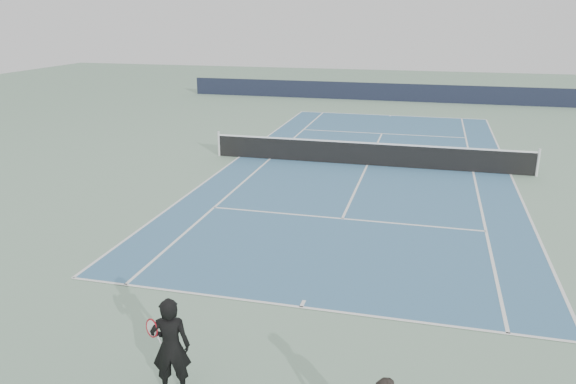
# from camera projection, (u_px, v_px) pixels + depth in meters

# --- Properties ---
(ground) EXTENTS (80.00, 80.00, 0.00)m
(ground) POSITION_uv_depth(u_px,v_px,m) (367.00, 165.00, 22.77)
(ground) COLOR gray
(court_surface) EXTENTS (10.97, 23.77, 0.01)m
(court_surface) POSITION_uv_depth(u_px,v_px,m) (367.00, 165.00, 22.77)
(court_surface) COLOR #3B698D
(court_surface) RESTS_ON ground
(tennis_net) EXTENTS (12.90, 0.10, 1.07)m
(tennis_net) POSITION_uv_depth(u_px,v_px,m) (368.00, 153.00, 22.62)
(tennis_net) COLOR silver
(tennis_net) RESTS_ON ground
(windscreen_far) EXTENTS (30.00, 0.25, 1.20)m
(windscreen_far) POSITION_uv_depth(u_px,v_px,m) (398.00, 92.00, 39.09)
(windscreen_far) COLOR black
(windscreen_far) RESTS_ON ground
(tennis_player) EXTENTS (0.83, 0.62, 1.71)m
(tennis_player) POSITION_uv_depth(u_px,v_px,m) (171.00, 347.00, 8.93)
(tennis_player) COLOR black
(tennis_player) RESTS_ON ground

